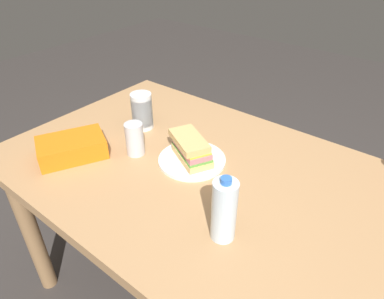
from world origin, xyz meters
name	(u,v)px	position (x,y,z in m)	size (l,w,h in m)	color
dining_table	(208,196)	(0.00, 0.00, 0.67)	(1.49, 0.91, 0.77)	tan
paper_plate	(192,160)	(0.09, -0.02, 0.77)	(0.24, 0.24, 0.01)	white
sandwich	(191,148)	(0.09, -0.02, 0.82)	(0.21, 0.16, 0.08)	#DBB26B
chip_bag	(72,147)	(0.45, 0.22, 0.80)	(0.23, 0.15, 0.07)	orange
water_bottle_tall	(224,210)	(-0.19, 0.20, 0.86)	(0.07, 0.07, 0.20)	silver
plastic_cup_stack	(142,111)	(0.40, -0.09, 0.84)	(0.08, 0.08, 0.15)	silver
soda_can_silver	(135,139)	(0.28, 0.07, 0.83)	(0.07, 0.07, 0.12)	silver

